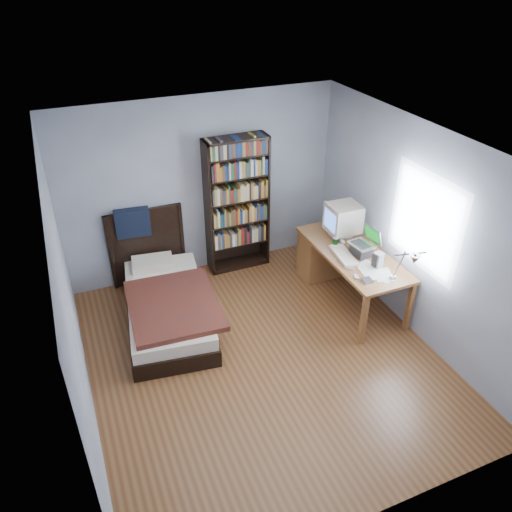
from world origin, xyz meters
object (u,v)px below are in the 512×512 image
at_px(speaker, 378,260).
at_px(crt_monitor, 343,219).
at_px(soda_can, 335,242).
at_px(desk, 332,254).
at_px(laptop, 363,247).
at_px(desk_lamp, 411,261).
at_px(keyboard, 344,255).
at_px(bookshelf, 237,205).
at_px(bed, 166,300).

bearing_deg(speaker, crt_monitor, 75.70).
relative_size(crt_monitor, soda_can, 3.92).
relative_size(desk, laptop, 4.71).
relative_size(laptop, speaker, 1.87).
bearing_deg(speaker, desk_lamp, -113.59).
relative_size(keyboard, soda_can, 4.23).
bearing_deg(soda_can, keyboard, -96.53).
bearing_deg(laptop, bookshelf, 127.95).
relative_size(soda_can, bed, 0.06).
bearing_deg(keyboard, desk_lamp, -74.37).
bearing_deg(keyboard, speaker, -48.15).
bearing_deg(crt_monitor, laptop, -90.01).
bearing_deg(speaker, soda_can, 94.34).
bearing_deg(bookshelf, bed, -148.05).
bearing_deg(keyboard, bed, 171.66).
bearing_deg(desk, speaker, -84.88).
height_order(keyboard, bookshelf, bookshelf).
xyz_separation_m(crt_monitor, speaker, (0.01, -0.82, -0.16)).
xyz_separation_m(crt_monitor, keyboard, (-0.24, -0.46, -0.25)).
distance_m(keyboard, bed, 2.31).
distance_m(keyboard, bookshelf, 1.67).
height_order(keyboard, soda_can, soda_can).
bearing_deg(desk_lamp, bookshelf, 113.28).
height_order(keyboard, speaker, speaker).
xyz_separation_m(keyboard, bookshelf, (-0.89, 1.40, 0.23)).
bearing_deg(bed, laptop, -14.96).
distance_m(desk, bookshelf, 1.47).
distance_m(desk, soda_can, 0.48).
bearing_deg(desk, laptop, -83.35).
bearing_deg(bed, keyboard, -15.44).
bearing_deg(speaker, desk, 79.95).
bearing_deg(desk, bookshelf, 140.97).
bearing_deg(bookshelf, crt_monitor, -39.79).
distance_m(laptop, bookshelf, 1.84).
relative_size(speaker, soda_can, 1.67).
xyz_separation_m(speaker, bookshelf, (-1.14, 1.76, 0.15)).
height_order(crt_monitor, soda_can, crt_monitor).
relative_size(desk, speaker, 8.81).
height_order(desk, keyboard, keyboard).
xyz_separation_m(crt_monitor, laptop, (-0.00, -0.51, -0.16)).
bearing_deg(speaker, laptop, 77.10).
xyz_separation_m(bookshelf, bed, (-1.28, -0.80, -0.72)).
distance_m(laptop, desk_lamp, 1.06).
bearing_deg(crt_monitor, desk_lamp, -93.28).
xyz_separation_m(keyboard, bed, (-2.17, 0.60, -0.49)).
relative_size(keyboard, speaker, 2.53).
relative_size(desk, crt_monitor, 3.74).
distance_m(speaker, soda_can, 0.66).
bearing_deg(keyboard, crt_monitor, 69.84).
distance_m(laptop, soda_can, 0.37).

